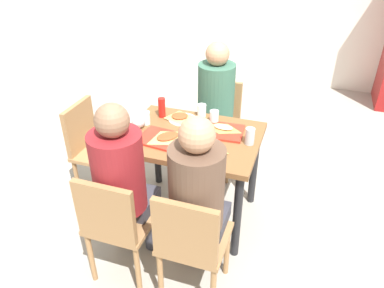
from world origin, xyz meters
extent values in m
cube|color=#9E998E|center=(0.00, 0.00, -0.01)|extent=(10.00, 10.00, 0.02)
cube|color=brown|center=(0.00, 0.00, 0.74)|extent=(0.99, 0.75, 0.04)
cylinder|color=black|center=(-0.44, -0.31, 0.36)|extent=(0.06, 0.06, 0.72)
cylinder|color=black|center=(0.44, -0.31, 0.36)|extent=(0.06, 0.06, 0.72)
cylinder|color=black|center=(-0.44, 0.31, 0.36)|extent=(0.06, 0.06, 0.72)
cylinder|color=black|center=(0.44, 0.31, 0.36)|extent=(0.06, 0.06, 0.72)
cube|color=#9E7247|center=(-0.25, -0.67, 0.44)|extent=(0.40, 0.40, 0.03)
cube|color=#9E7247|center=(-0.25, -0.85, 0.66)|extent=(0.38, 0.04, 0.40)
cylinder|color=#9E7247|center=(-0.42, -0.50, 0.21)|extent=(0.04, 0.04, 0.43)
cylinder|color=#9E7247|center=(-0.08, -0.50, 0.21)|extent=(0.04, 0.04, 0.43)
cylinder|color=#9E7247|center=(-0.42, -0.84, 0.21)|extent=(0.04, 0.04, 0.43)
cylinder|color=#9E7247|center=(-0.08, -0.84, 0.21)|extent=(0.04, 0.04, 0.43)
cube|color=#9E7247|center=(0.25, -0.67, 0.44)|extent=(0.40, 0.40, 0.03)
cube|color=#9E7247|center=(0.25, -0.85, 0.66)|extent=(0.38, 0.04, 0.40)
cylinder|color=#9E7247|center=(0.08, -0.50, 0.21)|extent=(0.04, 0.04, 0.43)
cylinder|color=#9E7247|center=(0.42, -0.50, 0.21)|extent=(0.04, 0.04, 0.43)
cylinder|color=#9E7247|center=(0.08, -0.84, 0.21)|extent=(0.04, 0.04, 0.43)
cube|color=#9E7247|center=(0.00, 0.67, 0.44)|extent=(0.40, 0.40, 0.03)
cube|color=#9E7247|center=(0.00, 0.85, 0.66)|extent=(0.38, 0.04, 0.40)
cylinder|color=#9E7247|center=(0.17, 0.50, 0.21)|extent=(0.04, 0.04, 0.43)
cylinder|color=#9E7247|center=(-0.17, 0.50, 0.21)|extent=(0.04, 0.04, 0.43)
cylinder|color=#9E7247|center=(0.17, 0.84, 0.21)|extent=(0.04, 0.04, 0.43)
cylinder|color=#9E7247|center=(-0.17, 0.84, 0.21)|extent=(0.04, 0.04, 0.43)
cube|color=#9E7247|center=(-0.80, 0.00, 0.44)|extent=(0.40, 0.40, 0.03)
cube|color=#9E7247|center=(-0.98, 0.00, 0.66)|extent=(0.04, 0.38, 0.40)
cylinder|color=#9E7247|center=(-0.63, 0.17, 0.21)|extent=(0.04, 0.04, 0.43)
cylinder|color=#9E7247|center=(-0.63, -0.17, 0.21)|extent=(0.04, 0.04, 0.43)
cylinder|color=#9E7247|center=(-0.97, 0.17, 0.21)|extent=(0.04, 0.04, 0.43)
cylinder|color=#9E7247|center=(-0.97, -0.17, 0.21)|extent=(0.04, 0.04, 0.43)
cylinder|color=#383842|center=(-0.33, -0.44, 0.23)|extent=(0.10, 0.10, 0.46)
cylinder|color=#383842|center=(-0.17, -0.44, 0.23)|extent=(0.10, 0.10, 0.46)
cube|color=#383842|center=(-0.25, -0.54, 0.51)|extent=(0.32, 0.28, 0.10)
cylinder|color=maroon|center=(-0.25, -0.65, 0.82)|extent=(0.32, 0.32, 0.52)
sphere|color=#8C664C|center=(-0.25, -0.65, 1.17)|extent=(0.20, 0.20, 0.20)
cylinder|color=#383842|center=(0.17, -0.44, 0.23)|extent=(0.10, 0.10, 0.46)
cylinder|color=#383842|center=(0.33, -0.44, 0.23)|extent=(0.10, 0.10, 0.46)
cube|color=#383842|center=(0.25, -0.54, 0.51)|extent=(0.32, 0.28, 0.10)
cylinder|color=brown|center=(0.25, -0.65, 0.82)|extent=(0.32, 0.32, 0.52)
sphere|color=tan|center=(0.25, -0.65, 1.17)|extent=(0.20, 0.20, 0.20)
cylinder|color=#383842|center=(0.08, 0.44, 0.23)|extent=(0.10, 0.10, 0.46)
cylinder|color=#383842|center=(-0.08, 0.44, 0.23)|extent=(0.10, 0.10, 0.46)
cube|color=#383842|center=(0.00, 0.54, 0.51)|extent=(0.32, 0.28, 0.10)
cylinder|color=#386651|center=(0.00, 0.65, 0.82)|extent=(0.32, 0.32, 0.52)
sphere|color=tan|center=(0.00, 0.65, 1.17)|extent=(0.20, 0.20, 0.20)
cube|color=red|center=(-0.17, -0.13, 0.76)|extent=(0.39, 0.30, 0.02)
cube|color=red|center=(0.17, 0.11, 0.76)|extent=(0.38, 0.28, 0.02)
cylinder|color=white|center=(-0.15, 0.21, 0.76)|extent=(0.22, 0.22, 0.01)
cylinder|color=white|center=(0.15, -0.21, 0.76)|extent=(0.22, 0.22, 0.01)
pyramid|color=#DBAD60|center=(-0.14, -0.12, 0.78)|extent=(0.28, 0.29, 0.01)
ellipsoid|color=#B74723|center=(-0.14, -0.12, 0.79)|extent=(0.19, 0.20, 0.01)
pyramid|color=#C68C47|center=(0.20, 0.14, 0.78)|extent=(0.23, 0.15, 0.01)
ellipsoid|color=#D8C67F|center=(0.20, 0.14, 0.79)|extent=(0.16, 0.11, 0.01)
pyramid|color=#DBAD60|center=(-0.18, 0.22, 0.77)|extent=(0.24, 0.23, 0.01)
ellipsoid|color=#B74723|center=(-0.18, 0.22, 0.78)|extent=(0.17, 0.16, 0.01)
pyramid|color=#C68C47|center=(0.16, -0.18, 0.77)|extent=(0.25, 0.18, 0.01)
ellipsoid|color=#D8C67F|center=(0.16, -0.18, 0.78)|extent=(0.17, 0.12, 0.01)
cylinder|color=white|center=(-0.02, 0.32, 0.81)|extent=(0.07, 0.07, 0.10)
cylinder|color=white|center=(0.02, -0.32, 0.81)|extent=(0.07, 0.07, 0.10)
cylinder|color=white|center=(-0.40, 0.06, 0.81)|extent=(0.07, 0.07, 0.10)
cylinder|color=white|center=(0.10, 0.24, 0.81)|extent=(0.07, 0.07, 0.10)
cylinder|color=#B7BCC6|center=(0.42, 0.02, 0.82)|extent=(0.07, 0.07, 0.12)
cylinder|color=red|center=(-0.32, 0.21, 0.84)|extent=(0.06, 0.06, 0.16)
sphere|color=silver|center=(-0.42, -0.02, 0.81)|extent=(0.10, 0.10, 0.10)
camera|label=1|loc=(0.76, -2.24, 2.14)|focal=34.81mm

